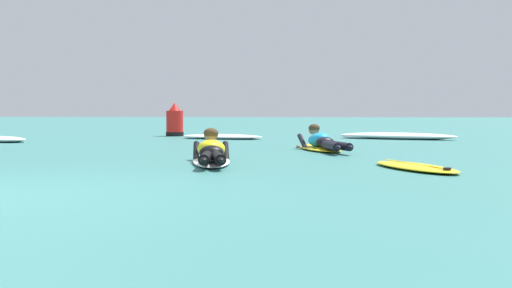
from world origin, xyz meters
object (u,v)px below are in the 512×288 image
Objects in this scene: channel_marker_buoy at (175,123)px; surfer_near at (211,154)px; drifting_surfboard at (416,167)px; surfer_far at (322,143)px.

surfer_near is at bearing -75.82° from channel_marker_buoy.
drifting_surfboard is 11.87m from channel_marker_buoy.
surfer_near and surfer_far have the same top height.
surfer_far is at bearing -58.84° from channel_marker_buoy.
surfer_near is 10.22m from channel_marker_buoy.
surfer_far reaches higher than drifting_surfboard.
channel_marker_buoy is (-4.13, 6.84, 0.25)m from surfer_far.
drifting_surfboard is at bearing -73.94° from surfer_far.
surfer_near is 1.04× the size of surfer_far.
surfer_near is 1.39× the size of drifting_surfboard.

